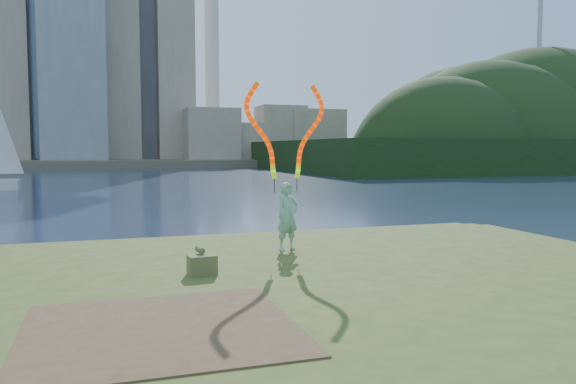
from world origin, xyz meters
name	(u,v)px	position (x,y,z in m)	size (l,w,h in m)	color
ground	(265,307)	(0.00, 0.00, 0.00)	(320.00, 320.00, 0.00)	#19253F
grassy_knoll	(307,326)	(0.00, -2.30, 0.34)	(20.00, 18.00, 0.80)	#374719
dirt_patch	(161,328)	(-2.20, -3.20, 0.81)	(3.20, 3.00, 0.02)	#47331E
far_shore	(121,162)	(0.00, 95.00, 0.60)	(320.00, 40.00, 1.20)	#4D4838
wooded_hill	(533,167)	(59.57, 59.96, 0.16)	(78.00, 50.00, 63.00)	black
woman_with_ribbons	(287,182)	(0.88, 1.36, 2.25)	(1.90, 0.63, 3.85)	#217A45
canvas_bag	(202,264)	(-1.24, -0.42, 0.99)	(0.50, 0.57, 0.45)	#4C552A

